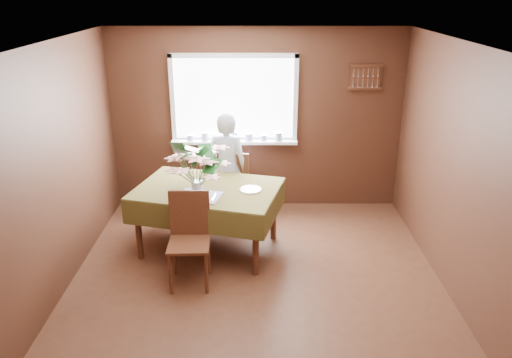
{
  "coord_description": "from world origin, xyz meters",
  "views": [
    {
      "loc": [
        0.01,
        -4.43,
        3.0
      ],
      "look_at": [
        0.0,
        0.55,
        1.05
      ],
      "focal_mm": 35.0,
      "sensor_mm": 36.0,
      "label": 1
    }
  ],
  "objects_px": {
    "chair_far": "(235,182)",
    "flower_bouquet": "(196,165)",
    "chair_near": "(189,235)",
    "dining_table": "(208,195)",
    "seated_woman": "(227,169)"
  },
  "relations": [
    {
      "from": "flower_bouquet",
      "to": "chair_near",
      "type": "bearing_deg",
      "value": -94.3
    },
    {
      "from": "seated_woman",
      "to": "flower_bouquet",
      "type": "relative_size",
      "value": 2.4
    },
    {
      "from": "chair_far",
      "to": "flower_bouquet",
      "type": "distance_m",
      "value": 1.25
    },
    {
      "from": "chair_far",
      "to": "seated_woman",
      "type": "bearing_deg",
      "value": 57.77
    },
    {
      "from": "chair_near",
      "to": "flower_bouquet",
      "type": "bearing_deg",
      "value": 83.97
    },
    {
      "from": "chair_far",
      "to": "seated_woman",
      "type": "xyz_separation_m",
      "value": [
        -0.1,
        -0.11,
        0.23
      ]
    },
    {
      "from": "dining_table",
      "to": "seated_woman",
      "type": "relative_size",
      "value": 1.23
    },
    {
      "from": "dining_table",
      "to": "chair_near",
      "type": "xyz_separation_m",
      "value": [
        -0.13,
        -0.69,
        -0.15
      ]
    },
    {
      "from": "dining_table",
      "to": "seated_woman",
      "type": "height_order",
      "value": "seated_woman"
    },
    {
      "from": "flower_bouquet",
      "to": "chair_far",
      "type": "bearing_deg",
      "value": 69.65
    },
    {
      "from": "seated_woman",
      "to": "chair_near",
      "type": "bearing_deg",
      "value": 89.44
    },
    {
      "from": "dining_table",
      "to": "chair_near",
      "type": "relative_size",
      "value": 1.86
    },
    {
      "from": "chair_near",
      "to": "chair_far",
      "type": "bearing_deg",
      "value": 72.97
    },
    {
      "from": "chair_far",
      "to": "flower_bouquet",
      "type": "height_order",
      "value": "flower_bouquet"
    },
    {
      "from": "chair_far",
      "to": "flower_bouquet",
      "type": "relative_size",
      "value": 1.55
    }
  ]
}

